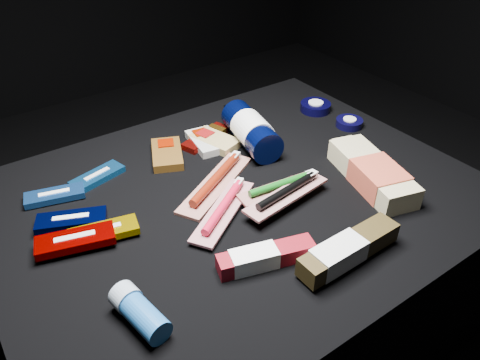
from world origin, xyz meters
TOP-DOWN VIEW (x-y plane):
  - ground at (0.00, 0.00)m, footprint 3.00×3.00m
  - cloth_table at (0.00, 0.00)m, footprint 0.98×0.78m
  - luna_bar_0 at (-0.22, 0.21)m, footprint 0.13×0.07m
  - luna_bar_1 at (-0.32, 0.20)m, footprint 0.12×0.07m
  - luna_bar_2 at (-0.32, 0.09)m, footprint 0.14×0.10m
  - luna_bar_3 at (-0.28, 0.03)m, footprint 0.13×0.07m
  - luna_bar_4 at (-0.33, 0.03)m, footprint 0.15×0.09m
  - clif_bar_0 at (-0.05, 0.21)m, footprint 0.11×0.14m
  - clif_bar_1 at (0.05, 0.21)m, footprint 0.08×0.12m
  - clif_bar_2 at (0.07, 0.20)m, footprint 0.10×0.13m
  - power_bar at (0.07, 0.22)m, footprint 0.15×0.09m
  - lotion_bottle at (0.14, 0.14)m, footprint 0.11×0.25m
  - cream_tin_upper at (0.39, 0.19)m, footprint 0.08×0.08m
  - cream_tin_lower at (0.40, 0.07)m, footprint 0.07×0.07m
  - bodywash_bottle at (0.26, -0.14)m, footprint 0.14×0.26m
  - deodorant_stick at (-0.31, -0.18)m, footprint 0.06×0.11m
  - toothbrush_pack_0 at (-0.02, 0.05)m, footprint 0.24×0.17m
  - toothbrush_pack_1 at (-0.06, -0.04)m, footprint 0.20×0.16m
  - toothbrush_pack_2 at (0.07, -0.06)m, footprint 0.19×0.06m
  - toothbrush_pack_3 at (0.06, -0.09)m, footprint 0.21×0.07m
  - toothpaste_carton_red at (-0.08, -0.20)m, footprint 0.18×0.09m
  - toothpaste_carton_green at (0.04, -0.27)m, footprint 0.21×0.05m

SIDE VIEW (x-z plane):
  - ground at x=0.00m, z-range 0.00..0.00m
  - cloth_table at x=0.00m, z-range 0.00..0.40m
  - luna_bar_0 at x=-0.22m, z-range 0.40..0.41m
  - power_bar at x=0.07m, z-range 0.40..0.42m
  - clif_bar_1 at x=0.05m, z-range 0.40..0.42m
  - luna_bar_1 at x=-0.32m, z-range 0.40..0.42m
  - clif_bar_2 at x=0.07m, z-range 0.40..0.42m
  - cream_tin_lower at x=0.40m, z-range 0.40..0.42m
  - toothbrush_pack_0 at x=-0.02m, z-range 0.40..0.42m
  - clif_bar_0 at x=-0.05m, z-range 0.40..0.42m
  - cream_tin_upper at x=0.39m, z-range 0.40..0.42m
  - luna_bar_2 at x=-0.32m, z-range 0.40..0.42m
  - luna_bar_3 at x=-0.28m, z-range 0.41..0.42m
  - toothbrush_pack_1 at x=-0.06m, z-range 0.40..0.43m
  - toothpaste_carton_red at x=-0.08m, z-range 0.40..0.43m
  - luna_bar_4 at x=-0.33m, z-range 0.41..0.43m
  - deodorant_stick at x=-0.31m, z-range 0.40..0.44m
  - toothbrush_pack_2 at x=0.07m, z-range 0.41..0.43m
  - bodywash_bottle at x=0.26m, z-range 0.40..0.45m
  - toothpaste_carton_green at x=0.04m, z-range 0.40..0.45m
  - toothbrush_pack_3 at x=0.06m, z-range 0.42..0.44m
  - lotion_bottle at x=0.14m, z-range 0.40..0.48m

